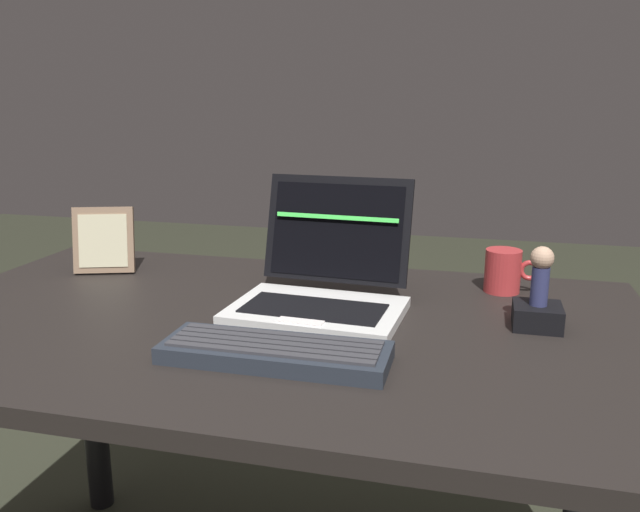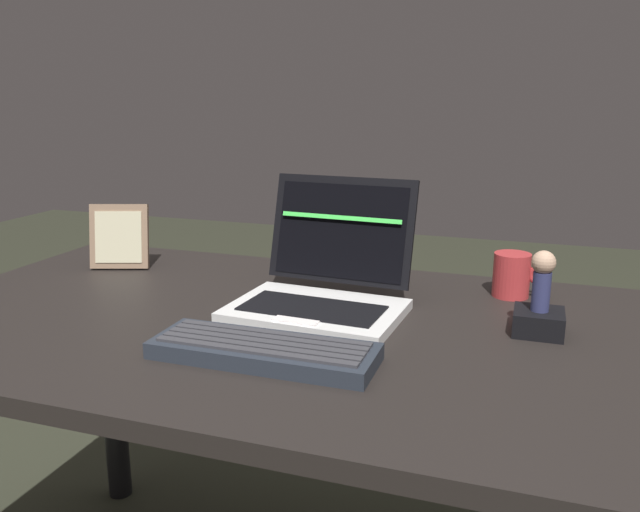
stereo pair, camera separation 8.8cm
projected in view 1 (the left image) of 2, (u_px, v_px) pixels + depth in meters
The scene contains 7 objects.
desk at pixel (268, 373), 1.15m from camera, with size 1.33×0.79×0.70m.
laptop_front at pixel (323, 285), 1.17m from camera, with size 0.31×0.28×0.23m.
external_keyboard at pixel (275, 352), 0.95m from camera, with size 0.34×0.12×0.03m.
photo_frame at pixel (104, 241), 1.40m from camera, with size 0.14×0.08×0.15m.
figurine_stand at pixel (537, 316), 1.08m from camera, with size 0.08×0.08×0.04m, color black.
figurine at pixel (541, 272), 1.06m from camera, with size 0.04×0.04×0.10m.
coffee_mug at pixel (504, 271), 1.27m from camera, with size 0.11×0.07×0.09m.
Camera 1 is at (0.35, -1.01, 1.09)m, focal length 35.99 mm.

